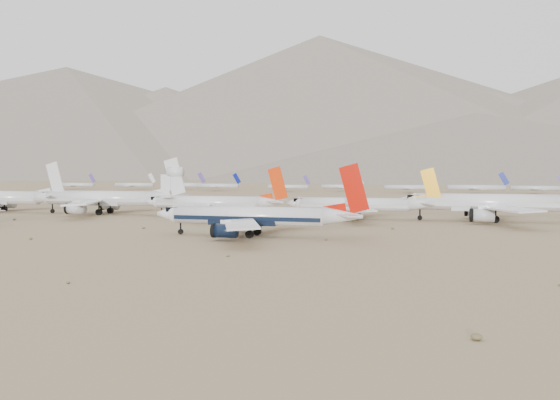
% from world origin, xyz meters
% --- Properties ---
extents(ground, '(7000.00, 7000.00, 0.00)m').
position_xyz_m(ground, '(0.00, 0.00, 0.00)').
color(ground, '#80664A').
rests_on(ground, ground).
extents(main_airliner, '(51.81, 50.61, 18.28)m').
position_xyz_m(main_airliner, '(6.38, 4.23, 5.03)').
color(main_airliner, white).
rests_on(main_airliner, ground).
extents(row2_navy_widebody, '(60.94, 59.59, 21.68)m').
position_xyz_m(row2_navy_widebody, '(69.28, 62.35, 6.05)').
color(row2_navy_widebody, white).
rests_on(row2_navy_widebody, ground).
extents(row2_gold_tail, '(49.36, 48.28, 17.58)m').
position_xyz_m(row2_gold_tail, '(25.58, 60.25, 4.91)').
color(row2_gold_tail, white).
rests_on(row2_gold_tail, ground).
extents(row2_orange_tail, '(50.67, 49.57, 18.07)m').
position_xyz_m(row2_orange_tail, '(-25.45, 54.56, 5.07)').
color(row2_orange_tail, white).
rests_on(row2_orange_tail, ground).
extents(row2_white_trijet, '(60.52, 59.14, 21.44)m').
position_xyz_m(row2_white_trijet, '(-68.87, 57.24, 6.21)').
color(row2_white_trijet, white).
rests_on(row2_white_trijet, ground).
extents(distant_storage_row, '(470.22, 55.75, 13.72)m').
position_xyz_m(distant_storage_row, '(-43.09, 305.82, 4.28)').
color(distant_storage_row, silver).
rests_on(distant_storage_row, ground).
extents(mountain_range, '(7354.00, 3024.00, 470.00)m').
position_xyz_m(mountain_range, '(70.18, 1648.01, 190.32)').
color(mountain_range, slate).
rests_on(mountain_range, ground).
extents(desert_scrub, '(206.06, 121.67, 0.63)m').
position_xyz_m(desert_scrub, '(-30.36, -24.48, 0.29)').
color(desert_scrub, brown).
rests_on(desert_scrub, ground).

